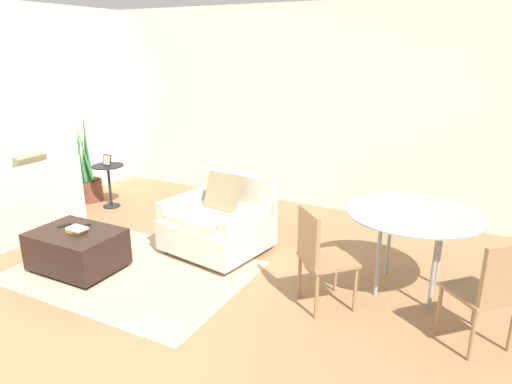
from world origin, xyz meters
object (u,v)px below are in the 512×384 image
at_px(potted_plant, 87,182).
at_px(picture_frame, 107,160).
at_px(book_stack, 77,229).
at_px(tv_remote_secondary, 64,225).
at_px(tv_remote_primary, 83,226).
at_px(dining_table, 414,220).
at_px(dining_chair_near_right, 489,288).
at_px(ottoman, 77,249).
at_px(side_table, 109,178).
at_px(couch, 4,211).
at_px(armchair, 219,222).
at_px(dining_chair_near_left, 319,252).

distance_m(potted_plant, picture_frame, 0.65).
distance_m(book_stack, tv_remote_secondary, 0.26).
distance_m(tv_remote_primary, tv_remote_secondary, 0.20).
bearing_deg(picture_frame, dining_table, -6.62).
relative_size(tv_remote_primary, dining_chair_near_right, 0.18).
relative_size(ottoman, side_table, 1.42).
relative_size(couch, dining_chair_near_right, 1.90).
bearing_deg(dining_chair_near_right, tv_remote_secondary, -174.28).
height_order(couch, tv_remote_primary, couch).
xyz_separation_m(armchair, dining_chair_near_left, (1.37, -0.60, 0.19)).
relative_size(ottoman, picture_frame, 5.75).
distance_m(picture_frame, dining_table, 4.21).
distance_m(side_table, picture_frame, 0.26).
bearing_deg(potted_plant, ottoman, -45.76).
relative_size(ottoman, book_stack, 4.42).
xyz_separation_m(side_table, dining_table, (4.18, -0.49, 0.27)).
height_order(tv_remote_secondary, dining_chair_near_left, dining_chair_near_left).
height_order(couch, book_stack, couch).
bearing_deg(side_table, potted_plant, 172.61).
bearing_deg(dining_chair_near_right, armchair, 167.28).
bearing_deg(armchair, ottoman, -134.44).
xyz_separation_m(book_stack, dining_table, (3.05, 1.11, 0.26)).
relative_size(picture_frame, dining_table, 0.13).
xyz_separation_m(tv_remote_primary, dining_chair_near_right, (3.76, 0.32, 0.10)).
relative_size(book_stack, picture_frame, 1.30).
distance_m(ottoman, tv_remote_secondary, 0.30).
relative_size(tv_remote_primary, picture_frame, 1.06).
xyz_separation_m(potted_plant, side_table, (0.51, -0.07, 0.14)).
bearing_deg(dining_table, couch, -168.86).
distance_m(tv_remote_primary, dining_table, 3.27).
distance_m(tv_remote_primary, side_table, 1.81).
bearing_deg(side_table, dining_table, -6.62).
height_order(couch, tv_remote_secondary, couch).
bearing_deg(ottoman, dining_chair_near_right, 7.04).
height_order(tv_remote_primary, picture_frame, picture_frame).
height_order(book_stack, dining_chair_near_left, dining_chair_near_left).
height_order(armchair, picture_frame, armchair).
relative_size(side_table, dining_table, 0.51).
relative_size(ottoman, dining_chair_near_right, 0.97).
bearing_deg(side_table, tv_remote_secondary, -60.02).
distance_m(tv_remote_primary, picture_frame, 1.83).
distance_m(tv_remote_secondary, dining_chair_near_left, 2.67).
xyz_separation_m(tv_remote_secondary, dining_chair_near_right, (3.95, 0.40, 0.10)).
relative_size(armchair, dining_chair_near_right, 1.26).
height_order(book_stack, side_table, side_table).
relative_size(armchair, potted_plant, 0.85).
height_order(couch, armchair, couch).
bearing_deg(dining_table, tv_remote_secondary, -162.35).
xyz_separation_m(tv_remote_primary, picture_frame, (-1.07, 1.46, 0.27)).
distance_m(tv_remote_secondary, dining_table, 3.47).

